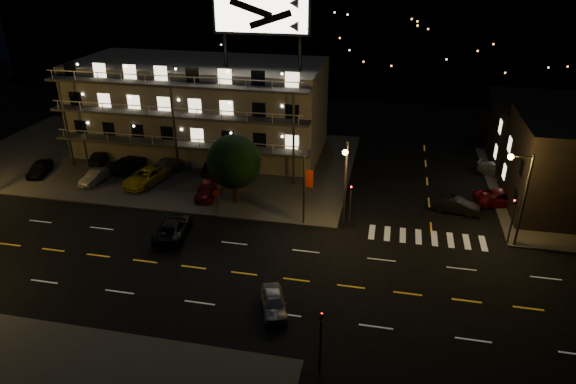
% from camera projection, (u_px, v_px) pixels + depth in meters
% --- Properties ---
extents(ground, '(140.00, 140.00, 0.00)m').
position_uv_depth(ground, '(219.00, 270.00, 38.75)').
color(ground, black).
rests_on(ground, ground).
extents(curb_nw, '(44.00, 24.00, 0.15)m').
position_uv_depth(curb_nw, '(159.00, 159.00, 58.96)').
color(curb_nw, '#3E3E3B').
rests_on(curb_nw, ground).
extents(curb_ne, '(16.00, 24.00, 0.15)m').
position_uv_depth(curb_ne, '(572.00, 193.00, 50.80)').
color(curb_ne, '#3E3E3B').
rests_on(curb_ne, ground).
extents(motel, '(28.00, 13.80, 18.10)m').
position_uv_depth(motel, '(201.00, 107.00, 59.35)').
color(motel, gray).
rests_on(motel, ground).
extents(side_bldg_back, '(14.06, 12.00, 7.00)m').
position_uv_depth(side_bldg_back, '(559.00, 134.00, 56.38)').
color(side_bldg_back, black).
rests_on(side_bldg_back, ground).
extents(hill_backdrop, '(120.00, 25.00, 24.00)m').
position_uv_depth(hill_backdrop, '(305.00, 9.00, 95.54)').
color(hill_backdrop, black).
rests_on(hill_backdrop, ground).
extents(streetlight_nc, '(0.44, 1.92, 8.00)m').
position_uv_depth(streetlight_nc, '(345.00, 178.00, 42.03)').
color(streetlight_nc, '#2D2D30').
rests_on(streetlight_nc, ground).
extents(streetlight_ne, '(1.92, 0.44, 8.00)m').
position_uv_depth(streetlight_ne, '(521.00, 191.00, 39.82)').
color(streetlight_ne, '#2D2D30').
rests_on(streetlight_ne, ground).
extents(signal_nw, '(0.20, 0.27, 4.60)m').
position_uv_depth(signal_nw, '(350.00, 202.00, 43.46)').
color(signal_nw, '#2D2D30').
rests_on(signal_nw, ground).
extents(signal_sw, '(0.20, 0.27, 4.60)m').
position_uv_depth(signal_sw, '(320.00, 336.00, 28.47)').
color(signal_sw, '#2D2D30').
rests_on(signal_sw, ground).
extents(signal_ne, '(0.27, 0.20, 4.60)m').
position_uv_depth(signal_ne, '(513.00, 217.00, 41.06)').
color(signal_ne, '#2D2D30').
rests_on(signal_ne, ground).
extents(banner_north, '(0.83, 0.16, 6.40)m').
position_uv_depth(banner_north, '(305.00, 189.00, 43.73)').
color(banner_north, '#2D2D30').
rests_on(banner_north, ground).
extents(stop_sign, '(0.91, 0.11, 2.61)m').
position_uv_depth(stop_sign, '(217.00, 197.00, 46.12)').
color(stop_sign, '#2D2D30').
rests_on(stop_sign, ground).
extents(tree, '(5.23, 5.04, 6.59)m').
position_uv_depth(tree, '(234.00, 163.00, 47.28)').
color(tree, black).
rests_on(tree, curb_nw).
extents(lot_car_0, '(2.62, 4.43, 1.41)m').
position_uv_depth(lot_car_0, '(39.00, 168.00, 54.42)').
color(lot_car_0, black).
rests_on(lot_car_0, curb_nw).
extents(lot_car_1, '(1.89, 4.03, 1.28)m').
position_uv_depth(lot_car_1, '(95.00, 177.00, 52.59)').
color(lot_car_1, gray).
rests_on(lot_car_1, curb_nw).
extents(lot_car_2, '(3.71, 5.87, 1.51)m').
position_uv_depth(lot_car_2, '(146.00, 177.00, 52.22)').
color(lot_car_2, yellow).
rests_on(lot_car_2, curb_nw).
extents(lot_car_3, '(2.46, 4.81, 1.34)m').
position_uv_depth(lot_car_3, '(207.00, 189.00, 49.78)').
color(lot_car_3, '#600D13').
rests_on(lot_car_3, curb_nw).
extents(lot_car_4, '(2.27, 3.94, 1.26)m').
position_uv_depth(lot_car_4, '(213.00, 186.00, 50.60)').
color(lot_car_4, gray).
rests_on(lot_car_4, curb_nw).
extents(lot_car_5, '(1.70, 3.81, 1.22)m').
position_uv_depth(lot_car_5, '(101.00, 157.00, 57.53)').
color(lot_car_5, black).
rests_on(lot_car_5, curb_nw).
extents(lot_car_6, '(2.92, 5.24, 1.39)m').
position_uv_depth(lot_car_6, '(128.00, 163.00, 55.65)').
color(lot_car_6, black).
rests_on(lot_car_6, curb_nw).
extents(lot_car_7, '(3.08, 5.38, 1.47)m').
position_uv_depth(lot_car_7, '(169.00, 164.00, 55.29)').
color(lot_car_7, gray).
rests_on(lot_car_7, curb_nw).
extents(lot_car_8, '(2.18, 4.31, 1.41)m').
position_uv_depth(lot_car_8, '(211.00, 166.00, 55.07)').
color(lot_car_8, black).
rests_on(lot_car_8, curb_nw).
extents(lot_car_9, '(2.59, 3.96, 1.23)m').
position_uv_depth(lot_car_9, '(225.00, 172.00, 53.69)').
color(lot_car_9, '#600D13').
rests_on(lot_car_9, curb_nw).
extents(side_car_0, '(4.48, 2.21, 1.41)m').
position_uv_depth(side_car_0, '(456.00, 205.00, 46.93)').
color(side_car_0, black).
rests_on(side_car_0, ground).
extents(side_car_1, '(5.67, 3.44, 1.47)m').
position_uv_depth(side_car_1, '(503.00, 197.00, 48.33)').
color(side_car_1, '#600D13').
rests_on(side_car_1, ground).
extents(side_car_2, '(4.75, 3.22, 1.28)m').
position_uv_depth(side_car_2, '(499.00, 170.00, 54.61)').
color(side_car_2, gray).
rests_on(side_car_2, ground).
extents(side_car_3, '(4.33, 2.74, 1.37)m').
position_uv_depth(side_car_3, '(482.00, 142.00, 62.16)').
color(side_car_3, black).
rests_on(side_car_3, ground).
extents(road_car_east, '(2.77, 4.19, 1.32)m').
position_uv_depth(road_car_east, '(274.00, 303.00, 34.19)').
color(road_car_east, gray).
rests_on(road_car_east, ground).
extents(road_car_west, '(3.24, 5.67, 1.49)m').
position_uv_depth(road_car_west, '(173.00, 227.00, 43.17)').
color(road_car_west, black).
rests_on(road_car_west, ground).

